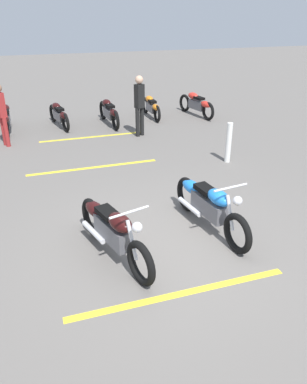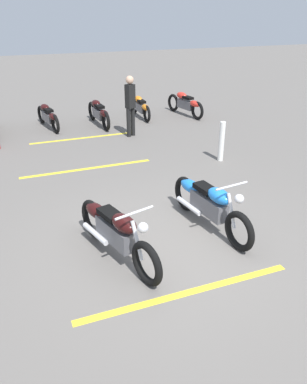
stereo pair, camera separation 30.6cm
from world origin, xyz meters
The scene contains 14 objects.
ground_plane centered at (0.00, 0.00, 0.00)m, with size 60.00×60.00×0.00m, color #66605B.
motorcycle_bright_foreground centered at (0.33, -0.88, 0.46)m, with size 2.22×0.67×1.04m.
motorcycle_dark_foreground centered at (0.04, 0.91, 0.46)m, with size 2.18×0.83×1.04m.
motorcycle_row_far_left centered at (7.53, -3.87, 0.43)m, with size 2.09×0.53×0.79m.
motorcycle_row_left centered at (7.81, -2.24, 0.39)m, with size 1.92×0.24×0.72m.
motorcycle_row_center centered at (7.38, -0.64, 0.43)m, with size 2.10×0.34×0.79m.
motorcycle_row_right centered at (7.63, 0.97, 0.40)m, with size 1.95×0.50×0.74m.
motorcycle_row_far_right centered at (7.66, 2.59, 0.43)m, with size 2.09×0.26×0.79m.
bystander_near_row centered at (5.92, -1.26, 1.00)m, with size 0.29×0.31×1.79m.
bystander_secondary centered at (6.19, 2.60, 0.96)m, with size 0.30×0.28×1.72m.
bollard_post centered at (3.11, -2.75, 0.51)m, with size 0.14×0.14×1.01m, color white.
parking_stripe_near centered at (-1.17, 0.22, 0.00)m, with size 3.20×0.12×0.01m, color yellow.
parking_stripe_mid centered at (3.77, 0.56, 0.00)m, with size 3.20×0.12×0.01m, color yellow.
parking_stripe_far centered at (6.23, 0.13, 0.00)m, with size 3.20×0.12×0.01m, color yellow.
Camera 1 is at (-4.96, 1.86, 3.55)m, focal length 35.71 mm.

